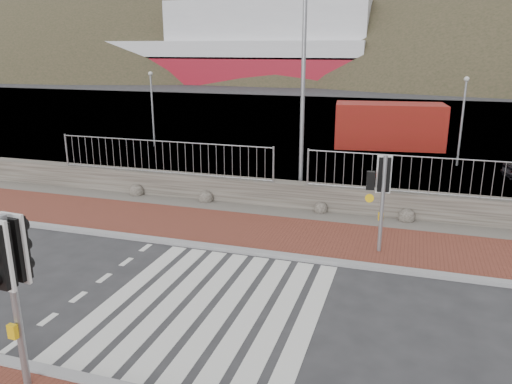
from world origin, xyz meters
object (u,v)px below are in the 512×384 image
(traffic_signal_far, at_px, (382,183))
(shipping_container, at_px, (389,126))
(streetlight, at_px, (307,69))
(ferry, at_px, (230,47))
(traffic_signal_near, at_px, (10,267))

(traffic_signal_far, bearing_deg, shipping_container, -96.91)
(traffic_signal_far, xyz_separation_m, streetlight, (-2.91, 4.01, 2.70))
(traffic_signal_far, bearing_deg, streetlight, -63.15)
(traffic_signal_far, distance_m, streetlight, 5.64)
(ferry, xyz_separation_m, traffic_signal_far, (27.86, -63.84, -3.38))
(traffic_signal_near, height_order, streetlight, streetlight)
(traffic_signal_far, relative_size, streetlight, 0.33)
(ferry, height_order, shipping_container, ferry)
(ferry, xyz_separation_m, traffic_signal_near, (22.81, -71.29, -3.19))
(shipping_container, bearing_deg, traffic_signal_near, -108.35)
(traffic_signal_near, height_order, traffic_signal_far, traffic_signal_near)
(traffic_signal_far, distance_m, shipping_container, 15.51)
(ferry, relative_size, shipping_container, 8.57)
(ferry, relative_size, traffic_signal_near, 16.58)
(ferry, distance_m, streetlight, 64.83)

